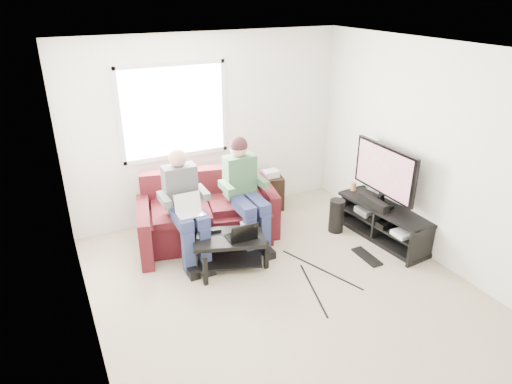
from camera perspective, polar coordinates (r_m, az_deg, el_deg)
floor at (r=5.24m, az=3.72°, el=-12.35°), size 4.50×4.50×0.00m
ceiling at (r=4.24m, az=4.71°, el=17.12°), size 4.50×4.50×0.00m
wall_back at (r=6.51m, az=-5.84°, el=7.92°), size 4.50×0.00×4.50m
wall_front at (r=3.13m, az=25.81°, el=-14.25°), size 4.50×0.00×4.50m
wall_left at (r=4.06m, az=-21.22°, el=-4.22°), size 0.00×4.50×4.50m
wall_right at (r=5.79m, az=21.62°, el=4.21°), size 0.00×4.50×4.50m
window at (r=6.27m, az=-10.24°, el=9.86°), size 1.48×0.04×1.28m
sofa at (r=6.15m, az=-6.05°, el=-2.89°), size 2.06×1.20×0.88m
person_left at (r=5.57m, az=-8.88°, el=-1.21°), size 0.40×0.71×1.37m
person_right at (r=5.81m, az=-1.47°, el=0.89°), size 0.40×0.71×1.41m
laptop_silver at (r=5.41m, az=-8.24°, el=-2.17°), size 0.37×0.30×0.24m
coffee_table at (r=5.50m, az=-3.42°, el=-6.57°), size 0.96×0.75×0.42m
laptop_black at (r=5.36m, az=-1.96°, el=-4.55°), size 0.41×0.35×0.24m
controller_a at (r=5.44m, az=-6.67°, el=-5.43°), size 0.16×0.14×0.04m
controller_b at (r=5.55m, az=-5.13°, el=-4.76°), size 0.15×0.11×0.04m
controller_c at (r=5.66m, az=-1.24°, el=-4.04°), size 0.16×0.13×0.04m
tv_stand at (r=6.37m, az=15.63°, el=-3.89°), size 0.56×1.44×0.47m
tv at (r=6.14m, az=15.75°, el=2.40°), size 0.12×1.10×0.81m
soundbar at (r=6.23m, az=14.52°, el=-1.26°), size 0.12×0.50×0.10m
drink_cup at (r=6.63m, az=12.10°, el=0.70°), size 0.08×0.08×0.12m
console_white at (r=6.09m, az=18.13°, el=-4.88°), size 0.30×0.22×0.06m
console_grey at (r=6.53m, az=14.01°, el=-2.19°), size 0.34×0.26×0.08m
console_black at (r=6.31m, az=16.00°, el=-3.49°), size 0.38×0.30×0.07m
subwoofer at (r=6.40m, az=10.03°, el=-2.94°), size 0.21×0.21×0.47m
keyboard_floor at (r=5.97m, az=13.68°, el=-7.86°), size 0.16×0.46×0.03m
end_table at (r=6.95m, az=1.82°, el=0.12°), size 0.35×0.35×0.61m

